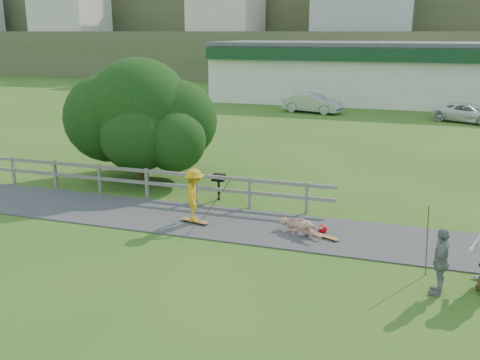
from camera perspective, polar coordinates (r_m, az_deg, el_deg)
The scene contains 16 objects.
ground at distance 15.79m, azimuth -2.49°, elevation -6.57°, with size 260.00×260.00×0.00m, color #2E5618.
path at distance 17.10m, azimuth -0.72°, elevation -4.72°, with size 34.00×3.00×0.04m, color #333436.
fence at distance 20.30m, azimuth -11.48°, elevation 0.32°, with size 15.05×0.10×1.10m.
strip_mall at distance 48.75m, azimuth 17.02°, elevation 10.91°, with size 32.50×10.75×5.10m.
skater_rider at distance 16.98m, azimuth -4.88°, elevation -1.96°, with size 1.10×0.63×1.70m, color gold.
skater_fallen at distance 16.26m, azimuth 6.52°, elevation -4.95°, with size 1.52×0.36×0.55m, color tan.
spectator_b at distance 13.32m, azimuth 20.62°, elevation -8.15°, with size 0.96×0.40×1.63m, color gray.
car_silver at distance 41.23m, azimuth 7.69°, elevation 8.15°, with size 1.57×4.51×1.49m, color #ABAFB3.
car_white at distance 39.60m, azimuth 23.24°, elevation 6.58°, with size 2.12×4.60×1.28m, color silver.
tree at distance 22.64m, azimuth -10.53°, elevation 4.62°, with size 6.94×6.94×3.51m, color black, non-canonical shape.
bbq at distance 19.45m, azimuth -2.29°, elevation -0.78°, with size 0.45×0.34×0.97m, color black, non-canonical shape.
longboard_rider at distance 17.23m, azimuth -4.82°, elevation -4.50°, with size 0.97×0.24×0.11m, color olive, non-canonical shape.
longboard_fallen at distance 16.12m, azimuth 9.22°, elevation -6.12°, with size 0.82×0.20×0.09m, color olive, non-canonical shape.
helmet at distance 16.53m, azimuth 8.80°, elevation -5.20°, with size 0.28×0.28×0.28m, color #C00511.
pole_rider at distance 17.09m, azimuth -2.51°, elevation -1.55°, with size 0.03×0.03×1.84m, color brown.
pole_spec_left at distance 14.14m, azimuth 19.33°, elevation -6.17°, with size 0.03×0.03×1.84m, color brown.
Camera 1 is at (5.20, -13.68, 5.94)m, focal length 40.00 mm.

